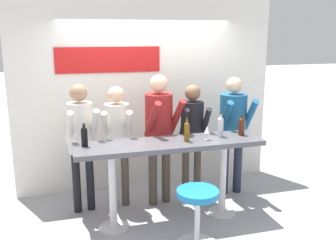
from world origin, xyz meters
TOP-DOWN VIEW (x-y plane):
  - ground_plane at (0.00, 0.00)m, footprint 40.00×40.00m
  - back_wall at (-0.01, 1.25)m, footprint 3.89×0.12m
  - tasting_table at (0.00, 0.00)m, footprint 2.29×0.56m
  - bar_stool at (0.13, -0.65)m, footprint 0.48×0.48m
  - person_far_left at (-1.02, 0.57)m, footprint 0.42×0.54m
  - person_left at (-0.55, 0.60)m, footprint 0.43×0.54m
  - person_center_left at (0.01, 0.52)m, footprint 0.51×0.62m
  - person_center at (0.47, 0.54)m, footprint 0.40×0.52m
  - person_center_right at (1.10, 0.58)m, footprint 0.47×0.56m
  - wine_bottle_0 at (0.68, 0.05)m, footprint 0.08×0.08m
  - wine_bottle_1 at (-1.00, 0.08)m, footprint 0.08×0.08m
  - wine_bottle_2 at (0.20, -0.04)m, footprint 0.07×0.07m
  - wine_bottle_3 at (0.96, 0.03)m, footprint 0.08×0.08m
  - wine_glass_0 at (0.46, -0.05)m, footprint 0.07×0.07m

SIDE VIEW (x-z plane):
  - ground_plane at x=0.00m, z-range 0.00..0.00m
  - bar_stool at x=0.13m, z-range 0.12..0.79m
  - tasting_table at x=0.00m, z-range 0.35..1.39m
  - person_center at x=0.47m, z-range 0.21..1.85m
  - person_left at x=-0.55m, z-range 0.21..1.86m
  - person_center_right at x=1.10m, z-range 0.20..1.92m
  - person_far_left at x=-1.02m, z-range 0.22..1.92m
  - person_center_left at x=0.01m, z-range 0.22..2.01m
  - wine_glass_0 at x=0.46m, z-range 1.08..1.25m
  - wine_bottle_3 at x=0.96m, z-range 1.03..1.30m
  - wine_bottle_1 at x=-1.00m, z-range 1.03..1.30m
  - wine_bottle_2 at x=0.20m, z-range 1.03..1.32m
  - wine_bottle_0 at x=0.68m, z-range 1.03..1.34m
  - back_wall at x=-0.01m, z-range 0.00..2.87m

